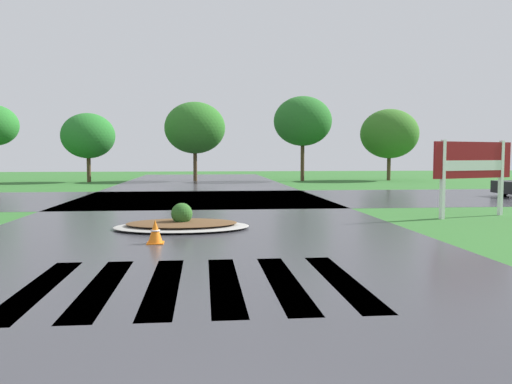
% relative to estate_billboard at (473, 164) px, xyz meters
% --- Properties ---
extents(asphalt_roadway, '(10.90, 80.00, 0.01)m').
position_rel_estate_billboard_xyz_m(asphalt_roadway, '(-8.48, -2.83, -1.65)').
color(asphalt_roadway, '#35353A').
rests_on(asphalt_roadway, ground).
extents(asphalt_cross_road, '(90.00, 9.81, 0.01)m').
position_rel_estate_billboard_xyz_m(asphalt_cross_road, '(-8.48, 7.82, -1.65)').
color(asphalt_cross_road, '#35353A').
rests_on(asphalt_cross_road, ground).
extents(crosswalk_stripes, '(4.95, 3.60, 0.01)m').
position_rel_estate_billboard_xyz_m(crosswalk_stripes, '(-8.48, -7.70, -1.65)').
color(crosswalk_stripes, white).
rests_on(crosswalk_stripes, ground).
extents(estate_billboard, '(3.03, 1.14, 2.39)m').
position_rel_estate_billboard_xyz_m(estate_billboard, '(0.00, 0.00, 0.00)').
color(estate_billboard, white).
rests_on(estate_billboard, ground).
extents(median_island, '(3.53, 2.32, 0.68)m').
position_rel_estate_billboard_xyz_m(median_island, '(-8.90, -1.72, -1.53)').
color(median_island, '#9E9B93').
rests_on(median_island, ground).
extents(traffic_cone, '(0.36, 0.36, 0.53)m').
position_rel_estate_billboard_xyz_m(traffic_cone, '(-9.38, -4.00, -1.41)').
color(traffic_cone, orange).
rests_on(traffic_cone, ground).
extents(background_treeline, '(40.53, 5.51, 6.30)m').
position_rel_estate_billboard_xyz_m(background_treeline, '(-9.07, 23.18, 2.22)').
color(background_treeline, '#4C3823').
rests_on(background_treeline, ground).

